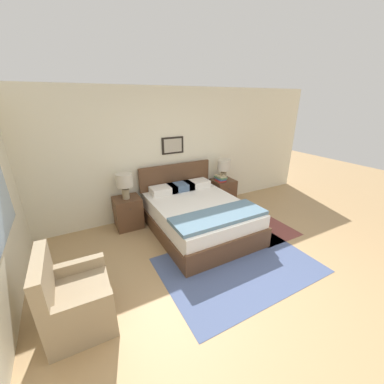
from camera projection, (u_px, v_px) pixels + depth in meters
name	position (u px, v px, depth m)	size (l,w,h in m)	color
ground_plane	(249.00, 289.00, 3.14)	(16.00, 16.00, 0.00)	tan
wall_back	(166.00, 154.00, 4.89)	(7.66, 0.09, 2.60)	beige
area_rug_main	(238.00, 265.00, 3.59)	(2.31, 1.59, 0.01)	#47567F
area_rug_bedside	(256.00, 222.00, 4.83)	(0.90, 1.55, 0.01)	brown
bed	(198.00, 215.00, 4.43)	(1.61, 2.07, 1.09)	brown
armchair	(75.00, 301.00, 2.56)	(0.68, 0.78, 0.94)	#998466
nightstand_near_window	(128.00, 212.00, 4.58)	(0.50, 0.48, 0.61)	brown
nightstand_by_door	(223.00, 192.00, 5.58)	(0.50, 0.48, 0.61)	brown
table_lamp_near_window	(125.00, 182.00, 4.33)	(0.30, 0.30, 0.49)	gray
table_lamp_by_door	(224.00, 166.00, 5.32)	(0.30, 0.30, 0.49)	gray
book_thick_bottom	(221.00, 180.00, 5.37)	(0.19, 0.22, 0.04)	#B7332D
book_hardcover_middle	(221.00, 179.00, 5.36)	(0.15, 0.24, 0.04)	#335693
book_novel_upper	(221.00, 177.00, 5.34)	(0.21, 0.30, 0.03)	#4C7551
book_slim_near_top	(221.00, 176.00, 5.33)	(0.15, 0.24, 0.03)	beige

